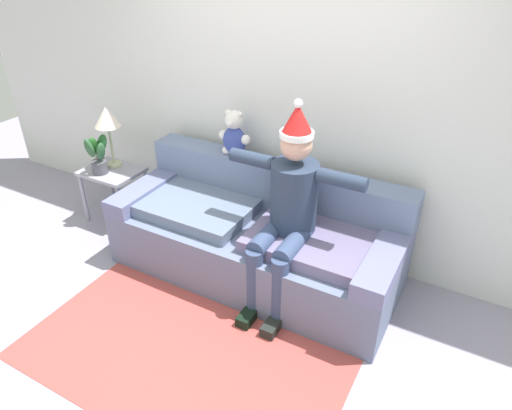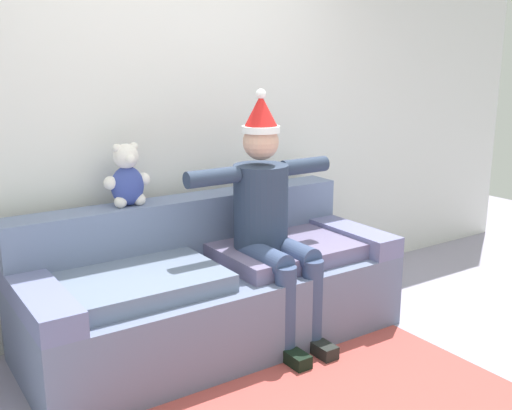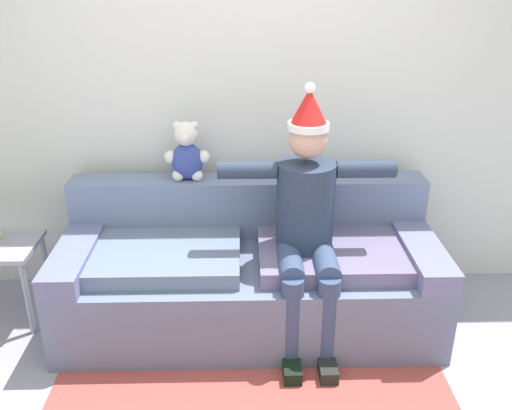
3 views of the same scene
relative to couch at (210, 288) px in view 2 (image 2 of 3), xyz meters
The scene contains 4 objects.
back_wall 1.16m from the couch, 90.00° to the left, with size 7.00×0.10×2.70m, color silver.
couch is the anchor object (origin of this frame).
person_seated 0.59m from the couch, 26.61° to the right, with size 1.02×0.77×1.54m.
teddy_bear 0.84m from the couch, 142.30° to the left, with size 0.29×0.17×0.38m.
Camera 2 is at (-1.70, -2.04, 1.71)m, focal length 41.90 mm.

